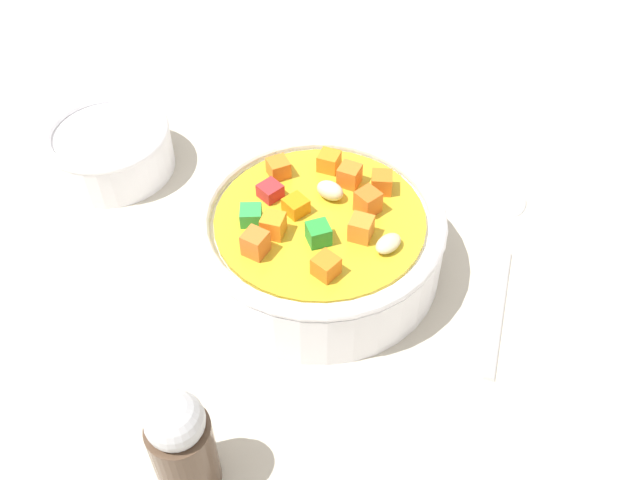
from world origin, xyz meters
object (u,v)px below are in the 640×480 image
Objects in this scene: side_bowl_small at (110,148)px; soup_bowl_main at (320,238)px; pepper_shaker at (182,444)px; spoon at (506,257)px.

soup_bowl_main is at bearing 167.04° from side_bowl_small.
pepper_shaker is (-18.19, 22.29, 1.88)cm from side_bowl_small.
side_bowl_small is 28.84cm from pepper_shaker.
spoon is at bearing -158.70° from soup_bowl_main.
soup_bowl_main is at bearing 107.69° from spoon.
soup_bowl_main is 20.35cm from side_bowl_small.
pepper_shaker is (14.31, 22.68, 3.55)cm from spoon.
spoon is at bearing -122.24° from pepper_shaker.
soup_bowl_main is 17.84cm from pepper_shaker.
side_bowl_small is at bearing -50.78° from pepper_shaker.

